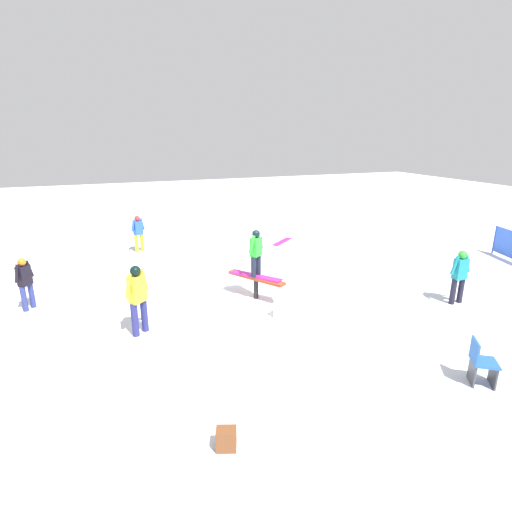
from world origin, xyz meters
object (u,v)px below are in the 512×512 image
bystander_teal (460,274)px  folding_chair (481,364)px  bystander_yellow (138,296)px  bystander_blue (138,232)px  main_rider_on_rail (256,254)px  loose_snowboard_white (259,358)px  bystander_black (25,281)px  backpack_on_snow (226,439)px  rail_feature (256,280)px  loose_snowboard_magenta (282,242)px

bystander_teal → folding_chair: size_ratio=1.72×
bystander_yellow → folding_chair: size_ratio=1.89×
bystander_blue → folding_chair: size_ratio=1.63×
main_rider_on_rail → folding_chair: size_ratio=1.58×
bystander_teal → loose_snowboard_white: bearing=6.2°
bystander_blue → bystander_yellow: bearing=-121.6°
main_rider_on_rail → bystander_teal: (-2.30, -5.02, -0.46)m
bystander_black → backpack_on_snow: bystander_black is taller
bystander_black → bystander_yellow: bystander_yellow is taller
rail_feature → backpack_on_snow: rail_feature is taller
main_rider_on_rail → bystander_yellow: (-0.97, 3.27, -0.37)m
bystander_yellow → bystander_black: bearing=98.7°
folding_chair → main_rider_on_rail: bearing=58.5°
main_rider_on_rail → loose_snowboard_magenta: main_rider_on_rail is taller
bystander_blue → backpack_on_snow: (-11.16, -0.17, -0.64)m
loose_snowboard_magenta → backpack_on_snow: size_ratio=4.23×
rail_feature → folding_chair: bearing=173.6°
loose_snowboard_white → folding_chair: bearing=179.7°
rail_feature → main_rider_on_rail: 0.76m
main_rider_on_rail → bystander_yellow: size_ratio=0.84×
loose_snowboard_white → bystander_yellow: bearing=-10.2°
main_rider_on_rail → loose_snowboard_white: bearing=121.8°
bystander_black → folding_chair: size_ratio=1.62×
bystander_black → loose_snowboard_white: (-4.47, -4.81, -0.79)m
bystander_teal → rail_feature: bearing=-24.9°
bystander_blue → bystander_yellow: size_ratio=0.86×
bystander_teal → backpack_on_snow: (-2.83, 7.46, -0.68)m
loose_snowboard_magenta → backpack_on_snow: 11.90m
bystander_blue → loose_snowboard_white: 9.19m
bystander_teal → backpack_on_snow: bearing=20.5°
loose_snowboard_white → backpack_on_snow: size_ratio=4.36×
loose_snowboard_magenta → bystander_teal: bearing=63.4°
folding_chair → bystander_yellow: bearing=86.7°
bystander_blue → loose_snowboard_magenta: (-0.72, -5.88, -0.79)m
bystander_black → main_rider_on_rail: bearing=113.0°
bystander_yellow → backpack_on_snow: bystander_yellow is taller
rail_feature → loose_snowboard_white: bearing=128.7°
bystander_yellow → loose_snowboard_magenta: (6.28, -6.53, -0.92)m
bystander_yellow → rail_feature: bearing=-21.9°
loose_snowboard_magenta → backpack_on_snow: backpack_on_snow is taller
bystander_blue → loose_snowboard_magenta: bystander_blue is taller
bystander_black → loose_snowboard_white: 6.61m
main_rider_on_rail → bystander_yellow: main_rider_on_rail is taller
main_rider_on_rail → bystander_black: main_rider_on_rail is taller
rail_feature → bystander_yellow: 3.43m
bystander_blue → folding_chair: 12.39m
rail_feature → bystander_teal: size_ratio=1.13×
folding_chair → backpack_on_snow: folding_chair is taller
bystander_blue → bystander_teal: bearing=-73.8°
main_rider_on_rail → folding_chair: 5.87m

